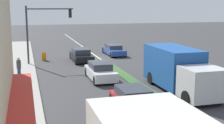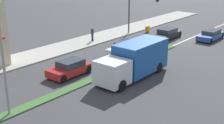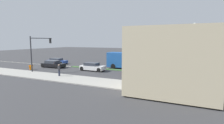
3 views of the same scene
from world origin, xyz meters
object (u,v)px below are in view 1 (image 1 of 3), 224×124
traffic_signal_main (42,25)px  coupe_blue (114,50)px  warning_aframe_sign (44,56)px  pedestrian (19,67)px  hatchback_red (134,101)px  van_white (100,71)px  suv_black (81,55)px  delivery_truck (179,69)px

traffic_signal_main → coupe_blue: size_ratio=1.24×
warning_aframe_sign → traffic_signal_main: bearing=85.2°
coupe_blue → pedestrian: bearing=43.3°
traffic_signal_main → hatchback_red: size_ratio=1.46×
hatchback_red → van_white: (0.00, -7.81, 0.02)m
suv_black → coupe_blue: size_ratio=0.98×
delivery_truck → hatchback_red: size_ratio=1.95×
pedestrian → warning_aframe_sign: (-2.40, -8.33, -0.56)m
coupe_blue → hatchback_red: bearing=77.3°
traffic_signal_main → coupe_blue: 9.69m
pedestrian → van_white: size_ratio=0.40×
suv_black → coupe_blue: bearing=-145.3°
pedestrian → van_white: pedestrian is taller
warning_aframe_sign → delivery_truck: delivery_truck is taller
pedestrian → hatchback_red: 11.34m
pedestrian → suv_black: size_ratio=0.37×
traffic_signal_main → suv_black: bearing=-170.6°
warning_aframe_sign → suv_black: size_ratio=0.19×
traffic_signal_main → hatchback_red: traffic_signal_main is taller
traffic_signal_main → van_white: (-3.92, 7.94, -3.24)m
pedestrian → hatchback_red: bearing=122.9°
van_white → warning_aframe_sign: bearing=-69.5°
pedestrian → warning_aframe_sign: pedestrian is taller
traffic_signal_main → van_white: 9.43m
traffic_signal_main → hatchback_red: bearing=104.0°
pedestrian → suv_black: (-6.15, -6.88, -0.37)m
coupe_blue → suv_black: bearing=34.7°
traffic_signal_main → suv_black: (-3.92, -0.65, -3.28)m
coupe_blue → van_white: van_white is taller
warning_aframe_sign → delivery_truck: 16.69m
traffic_signal_main → warning_aframe_sign: (-0.18, -2.10, -3.47)m
hatchback_red → traffic_signal_main: bearing=-76.0°
hatchback_red → coupe_blue: bearing=-102.7°
pedestrian → delivery_truck: size_ratio=0.22×
pedestrian → van_white: bearing=164.5°
pedestrian → coupe_blue: pedestrian is taller
traffic_signal_main → van_white: bearing=116.3°
coupe_blue → traffic_signal_main: bearing=23.9°
hatchback_red → van_white: size_ratio=0.92×
delivery_truck → hatchback_red: 5.57m
suv_black → hatchback_red: bearing=90.0°
pedestrian → warning_aframe_sign: 8.69m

